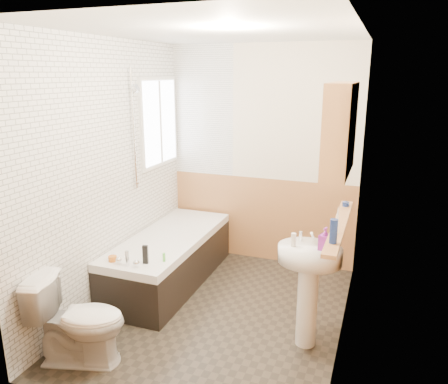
{
  "coord_description": "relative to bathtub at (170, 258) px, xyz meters",
  "views": [
    {
      "loc": [
        1.31,
        -3.39,
        2.18
      ],
      "look_at": [
        0.0,
        0.15,
        1.15
      ],
      "focal_mm": 35.0,
      "sensor_mm": 36.0,
      "label": 1
    }
  ],
  "objects": [
    {
      "name": "floor",
      "position": [
        0.73,
        -0.45,
        -0.28
      ],
      "size": [
        2.8,
        2.8,
        0.0
      ],
      "primitive_type": "plane",
      "color": "black",
      "rests_on": "ground"
    },
    {
      "name": "ceiling",
      "position": [
        0.73,
        -0.45,
        2.22
      ],
      "size": [
        2.8,
        2.8,
        0.0
      ],
      "primitive_type": "plane",
      "rotation": [
        3.14,
        0.0,
        0.0
      ],
      "color": "white",
      "rests_on": "ground"
    },
    {
      "name": "wall_back",
      "position": [
        0.73,
        0.96,
        0.97
      ],
      "size": [
        2.2,
        0.02,
        2.5
      ],
      "primitive_type": "cube",
      "color": "beige",
      "rests_on": "ground"
    },
    {
      "name": "wall_front",
      "position": [
        0.73,
        -1.86,
        0.97
      ],
      "size": [
        2.2,
        0.02,
        2.5
      ],
      "primitive_type": "cube",
      "color": "beige",
      "rests_on": "ground"
    },
    {
      "name": "wall_left",
      "position": [
        -0.38,
        -0.45,
        0.97
      ],
      "size": [
        0.02,
        2.8,
        2.5
      ],
      "primitive_type": "cube",
      "color": "beige",
      "rests_on": "ground"
    },
    {
      "name": "wall_right",
      "position": [
        1.84,
        -0.45,
        0.97
      ],
      "size": [
        0.02,
        2.8,
        2.5
      ],
      "primitive_type": "cube",
      "color": "beige",
      "rests_on": "ground"
    },
    {
      "name": "wainscot_right",
      "position": [
        1.82,
        -0.45,
        0.22
      ],
      "size": [
        0.01,
        2.8,
        1.0
      ],
      "primitive_type": "cube",
      "color": "#B47C4A",
      "rests_on": "wall_right"
    },
    {
      "name": "wainscot_front",
      "position": [
        0.73,
        -1.83,
        0.22
      ],
      "size": [
        2.2,
        0.01,
        1.0
      ],
      "primitive_type": "cube",
      "color": "#B47C4A",
      "rests_on": "wall_front"
    },
    {
      "name": "wainscot_back",
      "position": [
        0.73,
        0.94,
        0.22
      ],
      "size": [
        2.2,
        0.01,
        1.0
      ],
      "primitive_type": "cube",
      "color": "#B47C4A",
      "rests_on": "wall_back"
    },
    {
      "name": "tile_cladding_left",
      "position": [
        -0.36,
        -0.45,
        0.97
      ],
      "size": [
        0.01,
        2.8,
        2.5
      ],
      "primitive_type": "cube",
      "color": "white",
      "rests_on": "wall_left"
    },
    {
      "name": "tile_return_back",
      "position": [
        0.0,
        0.94,
        1.47
      ],
      "size": [
        0.75,
        0.01,
        1.5
      ],
      "primitive_type": "cube",
      "color": "white",
      "rests_on": "wall_back"
    },
    {
      "name": "window",
      "position": [
        -0.33,
        0.5,
        1.37
      ],
      "size": [
        0.03,
        0.79,
        0.99
      ],
      "color": "white",
      "rests_on": "wall_left"
    },
    {
      "name": "bathtub",
      "position": [
        0.0,
        0.0,
        0.0
      ],
      "size": [
        0.7,
        1.78,
        0.67
      ],
      "color": "black",
      "rests_on": "floor"
    },
    {
      "name": "shower_riser",
      "position": [
        -0.31,
        -0.06,
        1.46
      ],
      "size": [
        0.1,
        0.08,
        1.2
      ],
      "color": "silver",
      "rests_on": "wall_left"
    },
    {
      "name": "toilet",
      "position": [
        -0.03,
        -1.45,
        0.08
      ],
      "size": [
        0.8,
        0.58,
        0.7
      ],
      "primitive_type": "imported",
      "rotation": [
        0.0,
        0.0,
        1.85
      ],
      "color": "white",
      "rests_on": "floor"
    },
    {
      "name": "sink",
      "position": [
        1.57,
        -0.61,
        0.34
      ],
      "size": [
        0.51,
        0.41,
        0.98
      ],
      "rotation": [
        0.0,
        0.0,
        0.14
      ],
      "color": "white",
      "rests_on": "floor"
    },
    {
      "name": "pine_shelf",
      "position": [
        1.77,
        -0.51,
        0.76
      ],
      "size": [
        0.1,
        1.31,
        0.03
      ],
      "primitive_type": "cube",
      "color": "#B47C4A",
      "rests_on": "wall_right"
    },
    {
      "name": "medicine_cabinet",
      "position": [
        1.74,
        -0.71,
        1.53
      ],
      "size": [
        0.17,
        0.69,
        0.63
      ],
      "color": "#B47C4A",
      "rests_on": "wall_right"
    },
    {
      "name": "foam_can",
      "position": [
        1.77,
        -0.94,
        0.86
      ],
      "size": [
        0.07,
        0.07,
        0.17
      ],
      "primitive_type": "cylinder",
      "rotation": [
        0.0,
        0.0,
        0.41
      ],
      "color": "navy",
      "rests_on": "pine_shelf"
    },
    {
      "name": "green_bottle",
      "position": [
        1.77,
        -0.72,
        0.88
      ],
      "size": [
        0.05,
        0.05,
        0.21
      ],
      "primitive_type": "cone",
      "rotation": [
        0.0,
        0.0,
        0.24
      ],
      "color": "silver",
      "rests_on": "pine_shelf"
    },
    {
      "name": "black_jar",
      "position": [
        1.77,
        -0.02,
        0.79
      ],
      "size": [
        0.07,
        0.07,
        0.04
      ],
      "primitive_type": "cylinder",
      "rotation": [
        0.0,
        0.0,
        -0.3
      ],
      "color": "navy",
      "rests_on": "pine_shelf"
    },
    {
      "name": "soap_bottle",
      "position": [
        1.68,
        -0.64,
        0.63
      ],
      "size": [
        0.13,
        0.2,
        0.08
      ],
      "primitive_type": "imported",
      "rotation": [
        0.0,
        0.0,
        -0.28
      ],
      "color": "purple",
      "rests_on": "sink"
    },
    {
      "name": "clear_bottle",
      "position": [
        1.44,
        -0.65,
        0.65
      ],
      "size": [
        0.04,
        0.04,
        0.11
      ],
      "primitive_type": "cylinder",
      "rotation": [
        0.0,
        0.0,
        -0.06
      ],
      "color": "silver",
      "rests_on": "sink"
    },
    {
      "name": "blue_gel",
      "position": [
        0.13,
        -0.69,
        0.34
      ],
      "size": [
        0.05,
        0.04,
        0.17
      ],
      "primitive_type": "cube",
      "rotation": [
        0.0,
        0.0,
        0.25
      ],
      "color": "black",
      "rests_on": "bathtub"
    },
    {
      "name": "cream_jar",
      "position": [
        -0.18,
        -0.75,
        0.28
      ],
      "size": [
        0.1,
        0.1,
        0.05
      ],
      "primitive_type": "cylinder",
      "rotation": [
        0.0,
        0.0,
        0.35
      ],
      "color": "orange",
      "rests_on": "bathtub"
    },
    {
      "name": "orange_bottle",
      "position": [
        0.26,
        -0.6,
        0.29
      ],
      "size": [
        0.03,
        0.03,
        0.08
      ],
      "primitive_type": "cylinder",
      "rotation": [
        0.0,
        0.0,
        0.22
      ],
      "color": "#59C647",
      "rests_on": "bathtub"
    }
  ]
}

